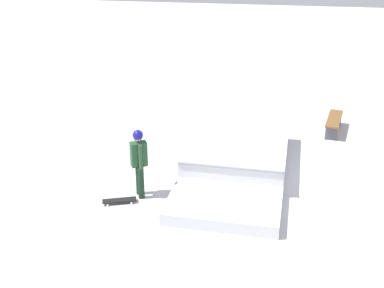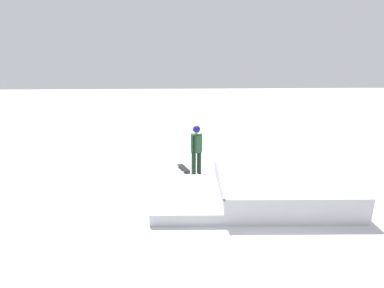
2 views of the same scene
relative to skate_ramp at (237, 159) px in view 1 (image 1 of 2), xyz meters
name	(u,v)px [view 1 (image 1 of 2)]	position (x,y,z in m)	size (l,w,h in m)	color
ground_plane	(254,178)	(0.43, 0.50, -0.32)	(60.00, 60.00, 0.00)	silver
skate_ramp	(237,159)	(0.00, 0.00, 0.00)	(5.48, 2.78, 0.74)	silver
skater	(139,158)	(1.83, -2.16, 0.69)	(0.39, 0.44, 1.73)	black
skateboard	(119,200)	(2.27, -2.56, -0.24)	(0.46, 0.82, 0.09)	black
park_bench	(334,122)	(-3.17, 2.77, 0.04)	(1.65, 0.67, 0.48)	brown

